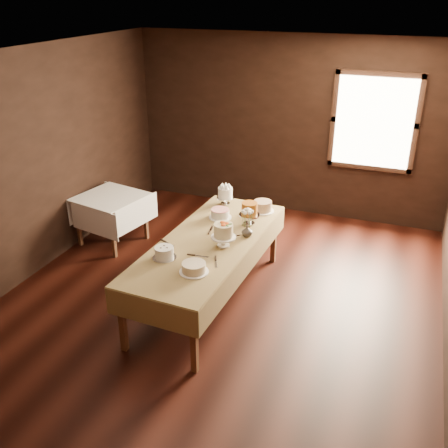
# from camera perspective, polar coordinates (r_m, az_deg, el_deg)

# --- Properties ---
(floor) EXTENTS (5.00, 6.00, 0.01)m
(floor) POSITION_cam_1_polar(r_m,az_deg,el_deg) (6.11, -0.68, -8.84)
(floor) COLOR black
(floor) RESTS_ON ground
(ceiling) EXTENTS (5.00, 6.00, 0.01)m
(ceiling) POSITION_cam_1_polar(r_m,az_deg,el_deg) (5.09, -0.85, 18.22)
(ceiling) COLOR beige
(ceiling) RESTS_ON wall_back
(wall_back) EXTENTS (5.00, 0.02, 2.80)m
(wall_back) POSITION_cam_1_polar(r_m,az_deg,el_deg) (8.17, 7.19, 10.78)
(wall_back) COLOR black
(wall_back) RESTS_ON ground
(wall_front) EXTENTS (5.00, 0.02, 2.80)m
(wall_front) POSITION_cam_1_polar(r_m,az_deg,el_deg) (3.24, -21.56, -15.67)
(wall_front) COLOR black
(wall_front) RESTS_ON ground
(wall_left) EXTENTS (0.02, 6.00, 2.80)m
(wall_left) POSITION_cam_1_polar(r_m,az_deg,el_deg) (6.73, -21.07, 6.07)
(wall_left) COLOR black
(wall_left) RESTS_ON ground
(window) EXTENTS (1.10, 0.05, 1.30)m
(window) POSITION_cam_1_polar(r_m,az_deg,el_deg) (7.87, 16.52, 10.88)
(window) COLOR #FFEABF
(window) RESTS_ON wall_back
(display_table) EXTENTS (1.11, 2.60, 0.79)m
(display_table) POSITION_cam_1_polar(r_m,az_deg,el_deg) (5.79, -1.78, -2.41)
(display_table) COLOR #4A2C1B
(display_table) RESTS_ON ground
(side_table) EXTENTS (1.01, 1.01, 0.72)m
(side_table) POSITION_cam_1_polar(r_m,az_deg,el_deg) (7.38, -12.66, 2.46)
(side_table) COLOR #4A2C1B
(side_table) RESTS_ON ground
(cake_meringue) EXTENTS (0.23, 0.23, 0.24)m
(cake_meringue) POSITION_cam_1_polar(r_m,az_deg,el_deg) (6.68, 0.14, 3.12)
(cake_meringue) COLOR silver
(cake_meringue) RESTS_ON display_table
(cake_speckled) EXTENTS (0.33, 0.33, 0.14)m
(cake_speckled) POSITION_cam_1_polar(r_m,az_deg,el_deg) (6.50, 4.36, 1.98)
(cake_speckled) COLOR white
(cake_speckled) RESTS_ON display_table
(cake_lattice) EXTENTS (0.28, 0.28, 0.11)m
(cake_lattice) POSITION_cam_1_polar(r_m,az_deg,el_deg) (6.31, -0.43, 1.12)
(cake_lattice) COLOR white
(cake_lattice) RESTS_ON display_table
(cake_caramel) EXTENTS (0.25, 0.25, 0.29)m
(cake_caramel) POSITION_cam_1_polar(r_m,az_deg,el_deg) (6.11, 2.87, 1.05)
(cake_caramel) COLOR silver
(cake_caramel) RESTS_ON display_table
(cake_flowers) EXTENTS (0.28, 0.28, 0.28)m
(cake_flowers) POSITION_cam_1_polar(r_m,az_deg,el_deg) (5.59, -0.06, -1.39)
(cake_flowers) COLOR white
(cake_flowers) RESTS_ON display_table
(cake_swirl) EXTENTS (0.26, 0.26, 0.13)m
(cake_swirl) POSITION_cam_1_polar(r_m,az_deg,el_deg) (5.41, -6.73, -3.27)
(cake_swirl) COLOR silver
(cake_swirl) RESTS_ON display_table
(cake_cream) EXTENTS (0.34, 0.34, 0.11)m
(cake_cream) POSITION_cam_1_polar(r_m,az_deg,el_deg) (5.14, -3.41, -4.96)
(cake_cream) COLOR white
(cake_cream) RESTS_ON display_table
(cake_server_a) EXTENTS (0.24, 0.05, 0.01)m
(cake_server_a) POSITION_cam_1_polar(r_m,az_deg,el_deg) (5.44, -2.50, -3.65)
(cake_server_a) COLOR silver
(cake_server_a) RESTS_ON display_table
(cake_server_b) EXTENTS (0.12, 0.23, 0.01)m
(cake_server_b) POSITION_cam_1_polar(r_m,az_deg,el_deg) (5.29, -0.90, -4.52)
(cake_server_b) COLOR silver
(cake_server_b) RESTS_ON display_table
(cake_server_c) EXTENTS (0.07, 0.24, 0.01)m
(cake_server_c) POSITION_cam_1_polar(r_m,az_deg,el_deg) (6.05, -1.42, -0.47)
(cake_server_c) COLOR silver
(cake_server_c) RESTS_ON display_table
(cake_server_d) EXTENTS (0.18, 0.20, 0.01)m
(cake_server_d) POSITION_cam_1_polar(r_m,az_deg,el_deg) (5.90, 2.10, -1.17)
(cake_server_d) COLOR silver
(cake_server_d) RESTS_ON display_table
(cake_server_e) EXTENTS (0.23, 0.13, 0.01)m
(cake_server_e) POSITION_cam_1_polar(r_m,az_deg,el_deg) (5.71, -6.12, -2.29)
(cake_server_e) COLOR silver
(cake_server_e) RESTS_ON display_table
(flower_vase) EXTENTS (0.18, 0.18, 0.13)m
(flower_vase) POSITION_cam_1_polar(r_m,az_deg,el_deg) (5.84, 2.60, -0.81)
(flower_vase) COLOR #2D2823
(flower_vase) RESTS_ON display_table
(flower_bouquet) EXTENTS (0.14, 0.14, 0.20)m
(flower_bouquet) POSITION_cam_1_polar(r_m,az_deg,el_deg) (5.76, 2.64, 0.85)
(flower_bouquet) COLOR white
(flower_bouquet) RESTS_ON flower_vase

